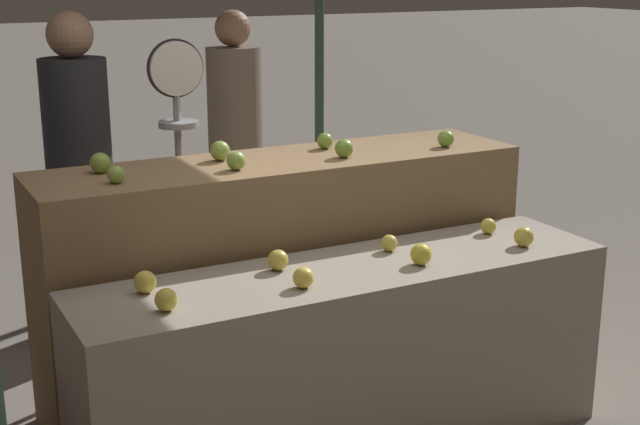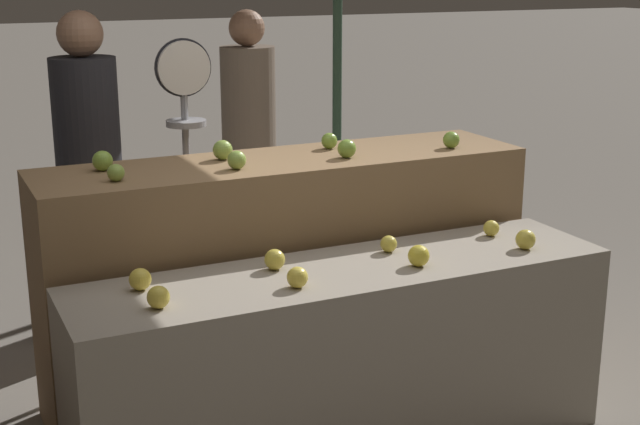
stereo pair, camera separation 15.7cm
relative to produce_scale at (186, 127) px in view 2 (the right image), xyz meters
name	(u,v)px [view 2 (the right image)]	position (x,y,z in m)	size (l,w,h in m)	color
display_counter_front	(345,362)	(0.25, -1.29, -0.78)	(2.22, 0.55, 0.81)	gray
display_counter_back	(287,279)	(0.25, -0.69, -0.62)	(2.22, 0.55, 1.13)	olive
apple_front_0	(158,297)	(-0.54, -1.39, -0.33)	(0.08, 0.08, 0.08)	yellow
apple_front_1	(297,277)	(-0.02, -1.41, -0.33)	(0.08, 0.08, 0.08)	yellow
apple_front_2	(419,256)	(0.52, -1.39, -0.33)	(0.09, 0.09, 0.09)	gold
apple_front_3	(526,239)	(1.04, -1.39, -0.33)	(0.08, 0.08, 0.08)	gold
apple_front_4	(140,279)	(-0.55, -1.18, -0.33)	(0.08, 0.08, 0.08)	yellow
apple_front_5	(275,259)	(-0.01, -1.18, -0.33)	(0.08, 0.08, 0.08)	gold
apple_front_6	(389,244)	(0.50, -1.18, -0.34)	(0.07, 0.07, 0.07)	gold
apple_front_7	(491,228)	(1.02, -1.18, -0.34)	(0.07, 0.07, 0.07)	gold
apple_back_0	(116,173)	(-0.53, -0.80, -0.01)	(0.07, 0.07, 0.07)	#8EB247
apple_back_1	(237,160)	(-0.02, -0.80, -0.01)	(0.08, 0.08, 0.08)	#8EB247
apple_back_2	(347,149)	(0.50, -0.79, -0.01)	(0.08, 0.08, 0.08)	#7AA338
apple_back_3	(451,140)	(1.04, -0.81, -0.01)	(0.08, 0.08, 0.08)	#7AA338
apple_back_4	(103,161)	(-0.54, -0.59, -0.01)	(0.09, 0.09, 0.09)	#84AD3D
apple_back_5	(223,150)	(-0.01, -0.59, 0.00)	(0.09, 0.09, 0.09)	#8EB247
apple_back_6	(329,141)	(0.52, -0.58, -0.01)	(0.08, 0.08, 0.08)	#7AA338
produce_scale	(186,127)	(0.00, 0.00, 0.00)	(0.29, 0.20, 1.62)	#99999E
person_vendor_at_scale	(89,155)	(-0.43, 0.29, -0.16)	(0.34, 0.34, 1.75)	#2D2D38
person_customer_right	(249,125)	(0.70, 0.97, -0.19)	(0.47, 0.47, 1.70)	#2D2D38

